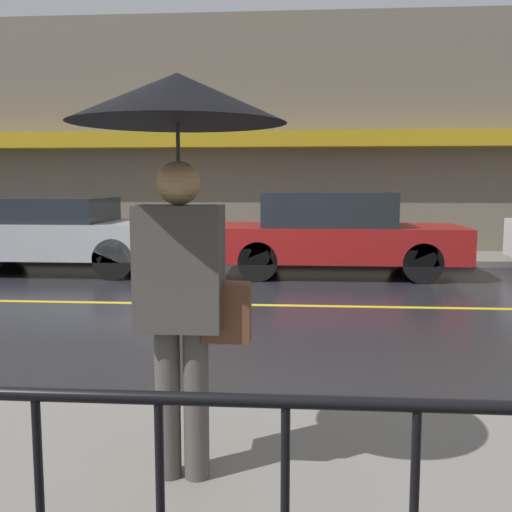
{
  "coord_description": "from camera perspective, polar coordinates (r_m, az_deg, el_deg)",
  "views": [
    {
      "loc": [
        1.34,
        -7.92,
        1.65
      ],
      "look_at": [
        0.99,
        -3.49,
        1.1
      ],
      "focal_mm": 42.0,
      "sensor_mm": 36.0,
      "label": 1
    }
  ],
  "objects": [
    {
      "name": "ground_plane",
      "position": [
        8.2,
        -5.0,
        -4.61
      ],
      "size": [
        80.0,
        80.0,
        0.0
      ],
      "primitive_type": "plane",
      "color": "black"
    },
    {
      "name": "sidewalk_far",
      "position": [
        12.95,
        -1.47,
        -0.04
      ],
      "size": [
        28.0,
        1.8,
        0.12
      ],
      "color": "slate",
      "rests_on": "ground_plane"
    },
    {
      "name": "lane_marking",
      "position": [
        8.2,
        -5.0,
        -4.58
      ],
      "size": [
        25.2,
        0.12,
        0.01
      ],
      "color": "gold",
      "rests_on": "ground_plane"
    },
    {
      "name": "building_storefront",
      "position": [
        13.91,
        -1.06,
        11.31
      ],
      "size": [
        28.0,
        0.85,
        5.4
      ],
      "color": "#706656",
      "rests_on": "ground_plane"
    },
    {
      "name": "pedestrian",
      "position": [
        2.99,
        -7.32,
        9.24
      ],
      "size": [
        1.07,
        1.07,
        2.05
      ],
      "color": "#4C4742",
      "rests_on": "sidewalk_near"
    },
    {
      "name": "car_silver",
      "position": [
        11.72,
        -18.7,
        2.13
      ],
      "size": [
        4.39,
        1.92,
        1.37
      ],
      "color": "#B2B5BA",
      "rests_on": "ground_plane"
    },
    {
      "name": "car_red",
      "position": [
        10.79,
        7.44,
        2.2
      ],
      "size": [
        4.38,
        1.82,
        1.48
      ],
      "color": "maroon",
      "rests_on": "ground_plane"
    }
  ]
}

